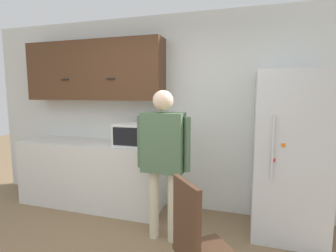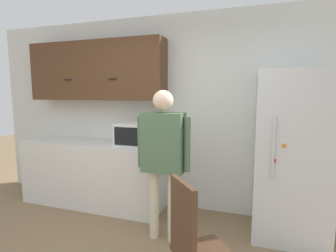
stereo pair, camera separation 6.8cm
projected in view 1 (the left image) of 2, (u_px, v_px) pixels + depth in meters
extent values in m
cube|color=silver|center=(173.00, 113.00, 3.71)|extent=(6.00, 0.06, 2.70)
cube|color=silver|center=(91.00, 173.00, 3.83)|extent=(2.10, 0.63, 0.93)
cube|color=#51331E|center=(94.00, 71.00, 3.79)|extent=(2.10, 0.32, 0.84)
cube|color=black|center=(65.00, 80.00, 3.75)|extent=(0.12, 0.01, 0.01)
cube|color=black|center=(110.00, 79.00, 3.53)|extent=(0.12, 0.01, 0.01)
cube|color=white|center=(136.00, 134.00, 3.51)|extent=(0.52, 0.39, 0.30)
cube|color=black|center=(126.00, 137.00, 3.34)|extent=(0.36, 0.01, 0.24)
cube|color=#B2B2B2|center=(145.00, 138.00, 3.26)|extent=(0.07, 0.01, 0.24)
cylinder|color=beige|center=(154.00, 204.00, 2.95)|extent=(0.11, 0.11, 0.78)
cylinder|color=beige|center=(173.00, 207.00, 2.88)|extent=(0.11, 0.11, 0.78)
cube|color=#4C6B4C|center=(163.00, 142.00, 2.83)|extent=(0.46, 0.23, 0.65)
sphere|color=beige|center=(163.00, 100.00, 2.77)|extent=(0.22, 0.22, 0.22)
cylinder|color=#4C6B4C|center=(140.00, 142.00, 2.91)|extent=(0.07, 0.07, 0.58)
cylinder|color=#4C6B4C|center=(187.00, 145.00, 2.74)|extent=(0.07, 0.07, 0.58)
cube|color=silver|center=(290.00, 155.00, 2.96)|extent=(0.78, 0.71, 1.88)
cylinder|color=silver|center=(273.00, 147.00, 2.65)|extent=(0.02, 0.02, 0.66)
cube|color=orange|center=(283.00, 145.00, 2.63)|extent=(0.04, 0.01, 0.04)
cube|color=red|center=(273.00, 160.00, 2.68)|extent=(0.04, 0.01, 0.04)
cube|color=#472D1E|center=(186.00, 220.00, 1.86)|extent=(0.27, 0.31, 0.57)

